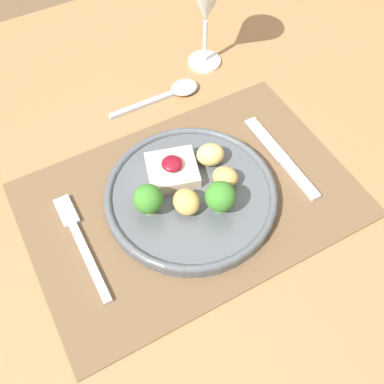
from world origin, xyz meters
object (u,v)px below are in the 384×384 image
knife (286,162)px  spoon (175,91)px  dinner_plate (191,193)px  fork (79,239)px

knife → spoon: size_ratio=1.08×
dinner_plate → spoon: size_ratio=1.50×
fork → knife: 0.34m
fork → knife: (0.34, -0.03, -0.00)m
dinner_plate → fork: 0.17m
fork → spoon: 0.33m
dinner_plate → knife: dinner_plate is taller
knife → spoon: (-0.08, 0.23, -0.00)m
dinner_plate → fork: bearing=175.0°
knife → spoon: bearing=111.5°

